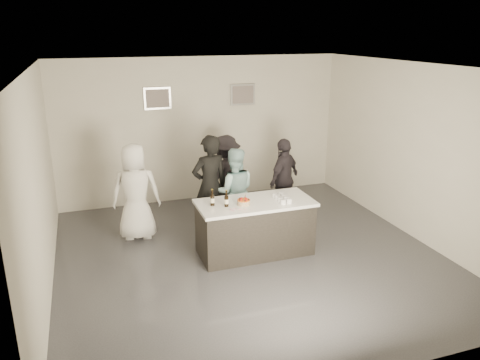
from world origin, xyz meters
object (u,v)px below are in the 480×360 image
at_px(beer_bottle_a, 212,198).
at_px(person_main_black, 210,186).
at_px(person_guest_right, 284,179).
at_px(beer_bottle_b, 226,199).
at_px(person_main_blue, 234,191).
at_px(cake, 244,202).
at_px(person_guest_left, 136,192).
at_px(person_guest_back, 225,176).
at_px(bar_counter, 255,227).

height_order(beer_bottle_a, person_main_black, person_main_black).
xyz_separation_m(person_main_black, person_guest_right, (1.54, 0.29, -0.12)).
relative_size(beer_bottle_b, person_main_blue, 0.17).
relative_size(cake, person_main_blue, 0.13).
bearing_deg(cake, beer_bottle_a, 165.11).
relative_size(person_main_blue, person_guest_right, 0.99).
bearing_deg(cake, person_guest_left, 139.17).
height_order(person_guest_left, person_guest_back, person_guest_left).
height_order(person_main_black, person_guest_left, person_main_black).
bearing_deg(person_main_blue, beer_bottle_a, 65.99).
height_order(beer_bottle_b, person_guest_left, person_guest_left).
bearing_deg(cake, person_guest_right, 45.90).
bearing_deg(person_guest_left, beer_bottle_b, 143.57).
xyz_separation_m(person_main_blue, person_guest_left, (-1.67, 0.34, 0.07)).
bearing_deg(person_guest_back, person_guest_left, -10.50).
relative_size(beer_bottle_b, person_guest_left, 0.15).
distance_m(beer_bottle_b, person_main_black, 1.02).
bearing_deg(cake, person_guest_back, 81.73).
height_order(person_main_blue, person_guest_back, person_guest_back).
xyz_separation_m(beer_bottle_a, beer_bottle_b, (0.19, -0.11, 0.00)).
bearing_deg(bar_counter, person_main_black, 117.22).
xyz_separation_m(beer_bottle_a, person_main_blue, (0.63, 0.84, -0.25)).
relative_size(cake, person_guest_right, 0.13).
bearing_deg(person_main_black, person_guest_left, -23.91).
bearing_deg(person_main_black, beer_bottle_b, 78.23).
height_order(beer_bottle_b, person_main_blue, person_main_blue).
distance_m(bar_counter, person_guest_right, 1.66).
height_order(beer_bottle_b, person_main_black, person_main_black).
bearing_deg(beer_bottle_b, beer_bottle_a, 149.86).
distance_m(cake, beer_bottle_b, 0.29).
xyz_separation_m(person_main_black, person_guest_left, (-1.25, 0.28, -0.06)).
relative_size(beer_bottle_a, person_guest_right, 0.16).
bearing_deg(beer_bottle_a, cake, -14.89).
height_order(bar_counter, person_guest_right, person_guest_right).
bearing_deg(person_guest_back, cake, 53.92).
bearing_deg(person_main_blue, bar_counter, 106.78).
distance_m(person_main_black, person_main_blue, 0.45).
bearing_deg(person_guest_right, bar_counter, 13.41).
relative_size(cake, person_guest_back, 0.13).
height_order(cake, person_guest_right, person_guest_right).
bearing_deg(person_guest_left, person_main_blue, 178.40).
distance_m(beer_bottle_b, person_guest_left, 1.80).
xyz_separation_m(beer_bottle_b, person_main_blue, (0.44, 0.95, -0.25)).
bearing_deg(beer_bottle_b, cake, -2.60).
xyz_separation_m(cake, beer_bottle_a, (-0.47, 0.12, 0.09)).
bearing_deg(cake, bar_counter, 19.15).
relative_size(bar_counter, person_guest_left, 1.09).
xyz_separation_m(beer_bottle_a, person_main_black, (0.20, 0.90, -0.12)).
bearing_deg(person_main_blue, person_guest_right, -149.81).
bearing_deg(person_main_blue, person_main_black, 4.94).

